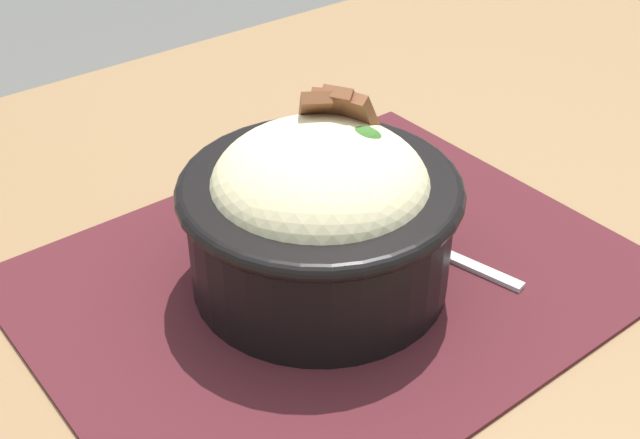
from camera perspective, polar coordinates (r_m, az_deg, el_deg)
name	(u,v)px	position (r m, az deg, el deg)	size (l,w,h in m)	color
table	(319,337)	(0.63, -0.05, -8.05)	(1.35, 0.81, 0.72)	olive
placemat	(335,276)	(0.58, 1.03, -3.89)	(0.40, 0.31, 0.00)	#47191E
bowl	(320,211)	(0.54, 0.03, 0.57)	(0.19, 0.19, 0.13)	black
fork	(437,250)	(0.60, 8.01, -2.12)	(0.04, 0.12, 0.00)	silver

